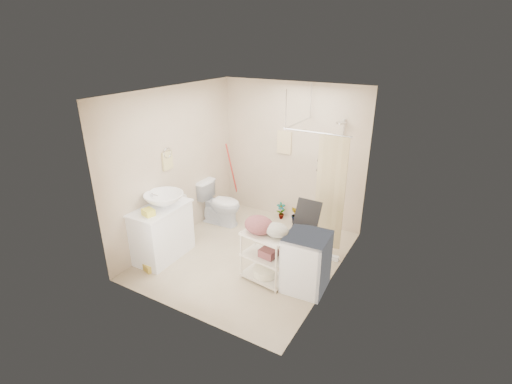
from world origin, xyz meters
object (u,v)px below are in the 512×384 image
Objects in this scene: vanity at (162,232)px; washing_machine at (306,262)px; toilet at (220,203)px; laundry_rack at (265,253)px.

vanity is 2.33m from washing_machine.
toilet is 1.99m from laundry_rack.
toilet is 0.91× the size of laundry_rack.
toilet is 0.99× the size of washing_machine.
washing_machine reaches higher than toilet.
washing_machine is (2.18, -1.04, 0.01)m from toilet.
vanity reaches higher than toilet.
vanity is 1.74m from laundry_rack.
laundry_rack reaches higher than toilet.
toilet is (0.12, 1.42, -0.03)m from vanity.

